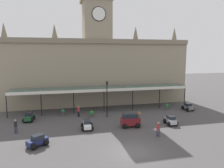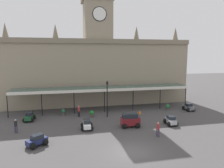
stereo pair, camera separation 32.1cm
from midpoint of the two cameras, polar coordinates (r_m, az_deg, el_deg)
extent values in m
plane|color=#474445|center=(21.13, 5.22, -17.72)|extent=(140.00, 140.00, 0.00)
cube|color=gray|center=(39.60, -4.24, 3.28)|extent=(32.99, 5.98, 11.71)
cube|color=gray|center=(36.42, -3.55, 11.45)|extent=(32.99, 0.30, 0.80)
cube|color=gray|center=(39.89, -4.39, 16.55)|extent=(4.80, 4.80, 6.67)
cylinder|color=white|center=(37.62, -3.80, 18.30)|extent=(2.20, 0.12, 2.20)
cylinder|color=black|center=(37.66, -3.81, 18.29)|extent=(2.46, 0.06, 2.46)
cone|color=#6E6554|center=(40.29, -27.28, 12.68)|extent=(1.10, 1.10, 2.60)
cone|color=#6E6554|center=(39.19, -15.45, 13.44)|extent=(1.10, 1.10, 2.60)
cone|color=#6E6554|center=(41.43, 6.13, 13.38)|extent=(1.10, 1.10, 2.60)
cone|color=#6E6554|center=(44.72, 16.20, 12.72)|extent=(1.10, 1.10, 2.60)
cube|color=#38564C|center=(34.77, -2.88, -0.92)|extent=(28.53, 3.20, 0.16)
cube|color=silver|center=(33.25, -2.39, -1.69)|extent=(28.53, 0.12, 0.44)
cylinder|color=black|center=(34.17, -26.74, -5.21)|extent=(0.14, 0.14, 3.65)
cylinder|color=black|center=(33.36, -18.75, -5.07)|extent=(0.14, 0.14, 3.65)
cylinder|color=black|center=(33.21, -10.54, -4.83)|extent=(0.14, 0.14, 3.65)
cylinder|color=black|center=(33.73, -2.42, -4.50)|extent=(0.14, 0.14, 3.65)
cylinder|color=black|center=(34.90, 5.29, -4.09)|extent=(0.14, 0.14, 3.65)
cylinder|color=black|center=(36.66, 12.38, -3.66)|extent=(0.14, 0.14, 3.65)
cylinder|color=black|center=(38.92, 18.72, -3.22)|extent=(0.14, 0.14, 3.65)
cube|color=#B2B5BA|center=(29.15, 15.16, -9.47)|extent=(1.06, 2.12, 0.50)
cube|color=#1E232B|center=(28.98, 15.23, -8.63)|extent=(0.90, 1.17, 0.42)
sphere|color=black|center=(29.64, 13.84, -9.53)|extent=(0.64, 0.64, 0.64)
sphere|color=black|center=(29.97, 15.42, -9.39)|extent=(0.64, 0.64, 0.64)
sphere|color=black|center=(28.46, 14.86, -10.32)|extent=(0.64, 0.64, 0.64)
sphere|color=black|center=(28.80, 16.50, -10.16)|extent=(0.64, 0.64, 0.64)
cube|color=slate|center=(37.05, 19.46, -5.88)|extent=(0.91, 2.06, 0.50)
cube|color=#1E232B|center=(36.99, 19.46, -5.17)|extent=(0.81, 1.11, 0.42)
sphere|color=black|center=(36.80, 20.60, -6.35)|extent=(0.64, 0.64, 0.64)
sphere|color=black|center=(36.32, 19.45, -6.48)|extent=(0.64, 0.64, 0.64)
sphere|color=black|center=(37.88, 19.45, -5.89)|extent=(0.64, 0.64, 0.64)
sphere|color=black|center=(37.42, 18.32, -6.01)|extent=(0.64, 0.64, 0.64)
cube|color=#1E512D|center=(31.68, -21.72, -8.35)|extent=(1.01, 2.10, 0.50)
cube|color=#1E232B|center=(31.60, -21.75, -7.53)|extent=(0.87, 1.15, 0.42)
sphere|color=black|center=(31.01, -21.16, -9.06)|extent=(0.64, 0.64, 0.64)
sphere|color=black|center=(31.21, -22.77, -9.04)|extent=(0.64, 0.64, 0.64)
sphere|color=black|center=(32.28, -20.68, -8.37)|extent=(0.64, 0.64, 0.64)
sphere|color=black|center=(32.46, -22.21, -8.35)|extent=(0.64, 0.64, 0.64)
cube|color=silver|center=(26.67, -7.07, -10.92)|extent=(0.97, 2.09, 0.50)
cube|color=#1E232B|center=(26.57, -7.09, -9.95)|extent=(0.85, 1.13, 0.42)
sphere|color=black|center=(26.13, -5.98, -11.77)|extent=(0.64, 0.64, 0.64)
sphere|color=black|center=(26.08, -7.95, -11.85)|extent=(0.64, 0.64, 0.64)
sphere|color=black|center=(27.40, -6.22, -10.82)|extent=(0.64, 0.64, 0.64)
sphere|color=black|center=(27.35, -8.09, -10.89)|extent=(0.64, 0.64, 0.64)
cube|color=maroon|center=(27.24, 4.64, -9.97)|extent=(2.46, 1.11, 0.95)
cube|color=#1E232B|center=(27.00, 4.55, -8.47)|extent=(1.96, 1.03, 0.55)
sphere|color=black|center=(28.01, 6.11, -10.39)|extent=(0.64, 0.64, 0.64)
sphere|color=black|center=(27.15, 6.65, -11.01)|extent=(0.64, 0.64, 0.64)
sphere|color=black|center=(27.63, 2.65, -10.62)|extent=(0.64, 0.64, 0.64)
sphere|color=black|center=(26.75, 3.07, -11.26)|extent=(0.64, 0.64, 0.64)
cube|color=#19214C|center=(23.21, -19.80, -14.32)|extent=(2.18, 1.92, 0.50)
cube|color=#1E232B|center=(23.07, -19.75, -13.24)|extent=(1.36, 1.29, 0.42)
sphere|color=black|center=(22.64, -20.75, -15.51)|extent=(0.64, 0.64, 0.64)
sphere|color=black|center=(23.36, -21.82, -14.81)|extent=(0.64, 0.64, 0.64)
sphere|color=black|center=(23.24, -17.73, -14.73)|extent=(0.64, 0.64, 0.64)
sphere|color=black|center=(23.95, -18.86, -14.08)|extent=(0.64, 0.64, 0.64)
cylinder|color=#3F384C|center=(27.64, -24.51, -11.16)|extent=(0.17, 0.17, 0.82)
cylinder|color=#3F384C|center=(27.69, -24.96, -11.15)|extent=(0.17, 0.17, 0.82)
cylinder|color=black|center=(27.45, -24.83, -9.73)|extent=(0.34, 0.34, 0.62)
sphere|color=tan|center=(27.33, -24.88, -8.88)|extent=(0.23, 0.23, 0.23)
cylinder|color=#3F384C|center=(24.95, 11.67, -12.67)|extent=(0.17, 0.17, 0.82)
cylinder|color=#3F384C|center=(24.92, 12.19, -12.70)|extent=(0.17, 0.17, 0.82)
cylinder|color=#A52D33|center=(24.69, 11.98, -11.12)|extent=(0.34, 0.34, 0.62)
sphere|color=tan|center=(24.56, 12.01, -10.18)|extent=(0.23, 0.23, 0.23)
cylinder|color=black|center=(31.79, -9.39, -8.02)|extent=(0.17, 0.17, 0.82)
cylinder|color=black|center=(31.95, -9.13, -7.93)|extent=(0.17, 0.17, 0.82)
cylinder|color=#A52D33|center=(31.68, -9.29, -6.72)|extent=(0.34, 0.34, 0.62)
sphere|color=tan|center=(31.58, -9.31, -5.98)|extent=(0.23, 0.23, 0.23)
cylinder|color=black|center=(30.82, -1.65, -4.60)|extent=(0.13, 0.13, 4.80)
cube|color=black|center=(30.35, -1.67, 0.23)|extent=(0.30, 0.30, 0.44)
sphere|color=black|center=(30.32, -1.67, 0.75)|extent=(0.14, 0.14, 0.14)
cone|color=orange|center=(33.32, 7.09, -7.43)|extent=(0.40, 0.40, 0.58)
cylinder|color=#47423D|center=(36.32, 14.26, -6.44)|extent=(0.56, 0.56, 0.42)
sphere|color=#217531|center=(36.21, 14.29, -5.75)|extent=(0.60, 0.60, 0.60)
cylinder|color=#47423D|center=(31.60, -5.80, -8.43)|extent=(0.56, 0.56, 0.42)
sphere|color=#1E7F2B|center=(31.47, -5.81, -7.64)|extent=(0.60, 0.60, 0.60)
cylinder|color=#47423D|center=(33.00, -13.29, -7.89)|extent=(0.56, 0.56, 0.42)
sphere|color=#225A3A|center=(32.88, -13.32, -7.14)|extent=(0.60, 0.60, 0.60)
camera|label=1|loc=(0.16, -90.33, -0.05)|focal=34.02mm
camera|label=2|loc=(0.16, 89.67, 0.05)|focal=34.02mm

